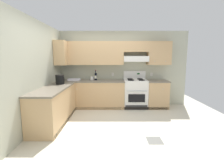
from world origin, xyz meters
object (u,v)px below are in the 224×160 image
at_px(stove, 136,93).
at_px(bowl, 75,80).
at_px(paper_towel_roll, 93,78).
at_px(bucket, 61,79).
at_px(wine_bottle, 96,76).

distance_m(stove, bowl, 2.08).
bearing_deg(paper_towel_roll, bowl, -169.19).
relative_size(bowl, paper_towel_roll, 3.03).
height_order(stove, paper_towel_roll, stove).
bearing_deg(paper_towel_roll, bucket, -134.01).
xyz_separation_m(bowl, paper_towel_roll, (0.59, 0.11, 0.04)).
relative_size(bowl, bucket, 1.47).
relative_size(wine_bottle, bucket, 1.32).
bearing_deg(stove, paper_towel_roll, 176.20).
height_order(wine_bottle, bowl, wine_bottle).
distance_m(bucket, paper_towel_roll, 1.17).
distance_m(wine_bottle, bucket, 1.22).
distance_m(bowl, bucket, 0.77).
height_order(stove, bowl, stove).
height_order(stove, bucket, stove).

